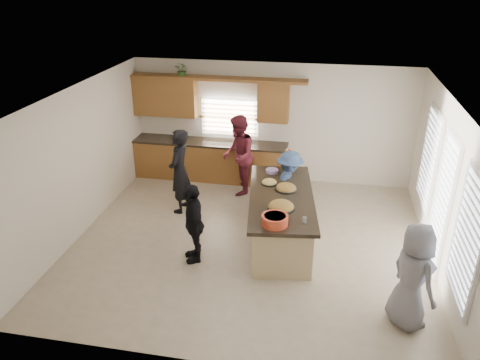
% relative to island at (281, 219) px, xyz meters
% --- Properties ---
extents(floor, '(6.50, 6.50, 0.00)m').
position_rel_island_xyz_m(floor, '(-0.55, -0.19, -0.45)').
color(floor, '#C6B093').
rests_on(floor, ground).
extents(room_shell, '(6.52, 6.02, 2.81)m').
position_rel_island_xyz_m(room_shell, '(-0.55, -0.19, 1.45)').
color(room_shell, silver).
rests_on(room_shell, ground).
extents(back_cabinetry, '(4.08, 0.66, 2.46)m').
position_rel_island_xyz_m(back_cabinetry, '(-2.02, 2.54, 0.46)').
color(back_cabinetry, brown).
rests_on(back_cabinetry, ground).
extents(right_wall_glazing, '(0.06, 4.00, 2.25)m').
position_rel_island_xyz_m(right_wall_glazing, '(2.67, -0.33, 0.89)').
color(right_wall_glazing, white).
rests_on(right_wall_glazing, ground).
extents(island, '(1.49, 2.83, 0.95)m').
position_rel_island_xyz_m(island, '(0.00, 0.00, 0.00)').
color(island, tan).
rests_on(island, ground).
extents(platter_front, '(0.49, 0.49, 0.20)m').
position_rel_island_xyz_m(platter_front, '(0.04, -0.50, 0.53)').
color(platter_front, black).
rests_on(platter_front, island).
extents(platter_mid, '(0.42, 0.42, 0.17)m').
position_rel_island_xyz_m(platter_mid, '(0.06, 0.25, 0.53)').
color(platter_mid, black).
rests_on(platter_mid, island).
extents(platter_back, '(0.31, 0.31, 0.13)m').
position_rel_island_xyz_m(platter_back, '(-0.28, 0.44, 0.52)').
color(platter_back, black).
rests_on(platter_back, island).
extents(salad_bowl, '(0.43, 0.43, 0.16)m').
position_rel_island_xyz_m(salad_bowl, '(0.00, -1.08, 0.59)').
color(salad_bowl, '#D34326').
rests_on(salad_bowl, island).
extents(clear_cup, '(0.07, 0.07, 0.11)m').
position_rel_island_xyz_m(clear_cup, '(0.47, -0.95, 0.55)').
color(clear_cup, white).
rests_on(clear_cup, island).
extents(plate_stack, '(0.25, 0.25, 0.06)m').
position_rel_island_xyz_m(plate_stack, '(-0.30, 1.00, 0.53)').
color(plate_stack, '#B38DCE').
rests_on(plate_stack, island).
extents(flower_vase, '(0.14, 0.14, 0.42)m').
position_rel_island_xyz_m(flower_vase, '(-0.01, 1.26, 0.71)').
color(flower_vase, silver).
rests_on(flower_vase, island).
extents(potted_plant, '(0.41, 0.39, 0.36)m').
position_rel_island_xyz_m(potted_plant, '(-2.60, 2.63, 2.13)').
color(potted_plant, '#3F712D').
rests_on(potted_plant, back_cabinetry).
extents(woman_left_back, '(0.47, 0.68, 1.79)m').
position_rel_island_xyz_m(woman_left_back, '(-2.19, 0.81, 0.44)').
color(woman_left_back, black).
rests_on(woman_left_back, ground).
extents(woman_left_mid, '(0.84, 1.00, 1.81)m').
position_rel_island_xyz_m(woman_left_mid, '(-1.17, 1.87, 0.45)').
color(woman_left_mid, maroon).
rests_on(woman_left_mid, ground).
extents(woman_left_front, '(0.65, 0.93, 1.46)m').
position_rel_island_xyz_m(woman_left_front, '(-1.41, -0.90, 0.28)').
color(woman_left_front, black).
rests_on(woman_left_front, ground).
extents(woman_right_back, '(0.72, 1.04, 1.48)m').
position_rel_island_xyz_m(woman_right_back, '(0.07, 0.83, 0.29)').
color(woman_right_back, '#3A537F').
rests_on(woman_right_back, ground).
extents(woman_right_front, '(0.85, 0.95, 1.63)m').
position_rel_island_xyz_m(woman_right_front, '(2.05, -1.91, 0.36)').
color(woman_right_front, slate).
rests_on(woman_right_front, ground).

